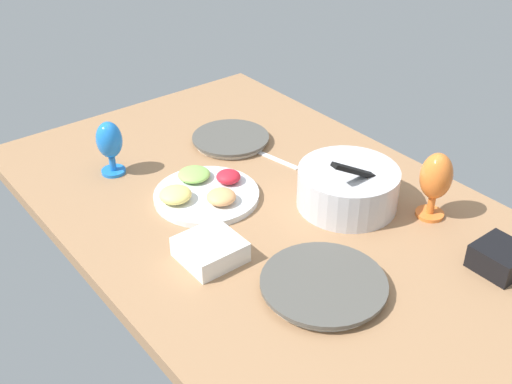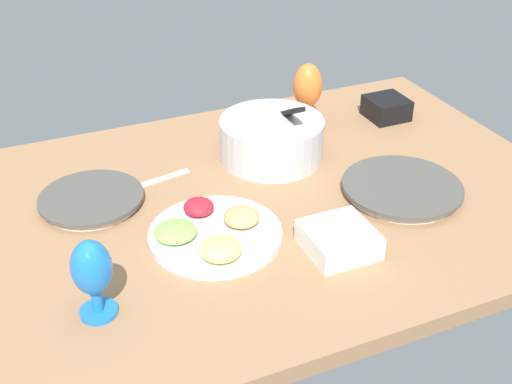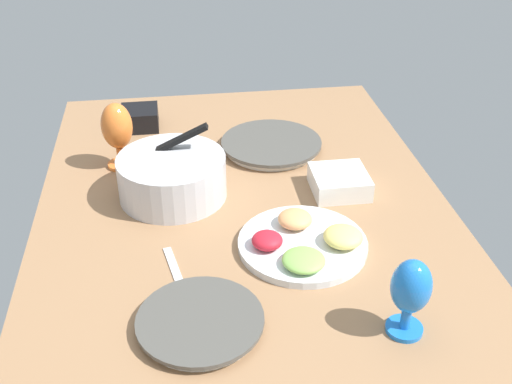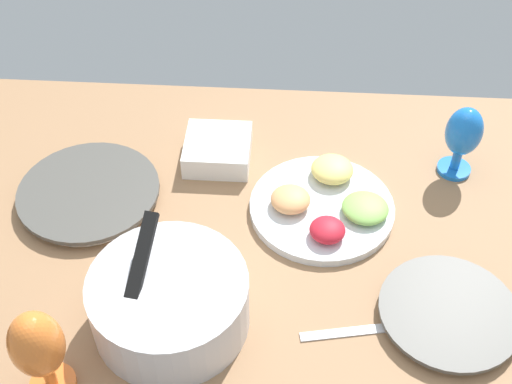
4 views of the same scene
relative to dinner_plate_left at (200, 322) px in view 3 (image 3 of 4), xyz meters
The scene contains 10 objects.
ground_plane 37.50cm from the dinner_plate_left, 21.74° to the right, with size 160.00×104.00×4.00cm, color #99704C.
dinner_plate_left is the anchor object (origin of this frame).
dinner_plate_right 75.48cm from the dinner_plate_left, 19.75° to the right, with size 29.53×29.53×2.63cm.
mixing_bowl 49.55cm from the dinner_plate_left, ahead, with size 27.69×27.69×18.22cm.
fruit_platter 33.37cm from the dinner_plate_left, 48.96° to the right, with size 29.74×29.74×5.50cm.
hurricane_glass_blue 40.50cm from the dinner_plate_left, 99.42° to the right, with size 7.68×7.68×16.77cm.
hurricane_glass_orange 69.93cm from the dinner_plate_left, 14.93° to the left, with size 8.50×8.50×19.04cm.
square_bowl_black 92.26cm from the dinner_plate_left, ahead, with size 11.38×11.38×6.24cm.
square_bowl_white 60.13cm from the dinner_plate_left, 40.97° to the right, with size 14.27×14.27×5.36cm.
fork_by_left_plate 17.98cm from the dinner_plate_left, 13.79° to the left, with size 18.00×1.80×0.60cm, color silver.
Camera 3 is at (-124.67, 15.57, 86.67)cm, focal length 43.81 mm.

